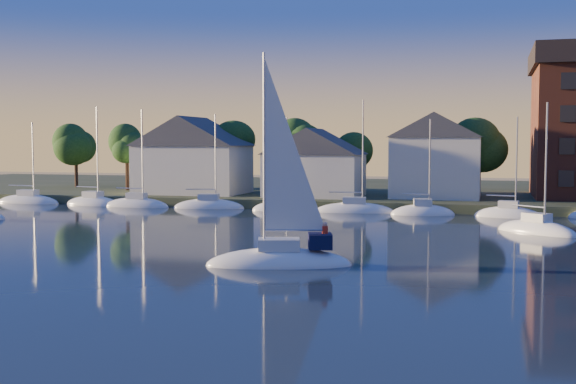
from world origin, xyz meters
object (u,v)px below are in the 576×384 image
at_px(clubhouse_centre, 315,162).
at_px(clubhouse_east, 436,155).
at_px(drifting_sailboat_right, 536,232).
at_px(clubhouse_west, 193,154).
at_px(hero_sailboat, 281,256).

relative_size(clubhouse_centre, clubhouse_east, 1.10).
height_order(clubhouse_centre, drifting_sailboat_right, drifting_sailboat_right).
bearing_deg(drifting_sailboat_right, clubhouse_east, 151.56).
xyz_separation_m(clubhouse_west, clubhouse_east, (30.00, 1.00, 0.07)).
bearing_deg(clubhouse_west, drifting_sailboat_right, -28.99).
distance_m(hero_sailboat, drifting_sailboat_right, 26.02).
relative_size(clubhouse_west, hero_sailboat, 0.99).
distance_m(clubhouse_centre, hero_sailboat, 42.79).
relative_size(clubhouse_west, clubhouse_east, 1.30).
relative_size(clubhouse_centre, drifting_sailboat_right, 0.98).
bearing_deg(clubhouse_centre, clubhouse_east, 8.13).
xyz_separation_m(clubhouse_east, drifting_sailboat_right, (9.84, -23.07, -5.90)).
bearing_deg(clubhouse_east, hero_sailboat, -97.70).
bearing_deg(clubhouse_east, clubhouse_west, -178.09).
height_order(clubhouse_east, drifting_sailboat_right, clubhouse_east).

